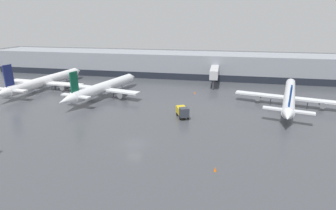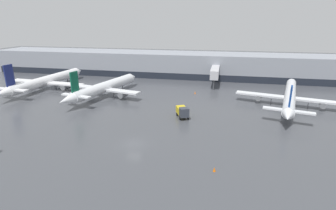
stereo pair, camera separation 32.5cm
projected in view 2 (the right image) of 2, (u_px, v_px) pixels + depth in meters
The scene contains 8 objects.
ground_plane at pixel (133, 144), 46.59m from camera, with size 320.00×320.00×0.00m, color #424449.
terminal_building at pixel (186, 65), 102.83m from camera, with size 160.00×28.87×9.00m.
parked_jet_0 at pixel (290, 96), 66.38m from camera, with size 26.57×37.19×8.25m.
parked_jet_1 at pixel (104, 87), 74.60m from camera, with size 22.36×33.10×9.20m.
parked_jet_2 at pixel (46, 81), 83.50m from camera, with size 26.12×37.76×9.78m.
service_truck_1 at pixel (183, 111), 58.80m from camera, with size 3.65×4.96×2.70m.
traffic_cone_0 at pixel (214, 169), 37.98m from camera, with size 0.43×0.43×0.67m.
traffic_cone_1 at pixel (195, 92), 78.68m from camera, with size 0.43×0.43×0.70m.
Camera 2 is at (14.90, -39.98, 20.89)m, focal length 28.00 mm.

